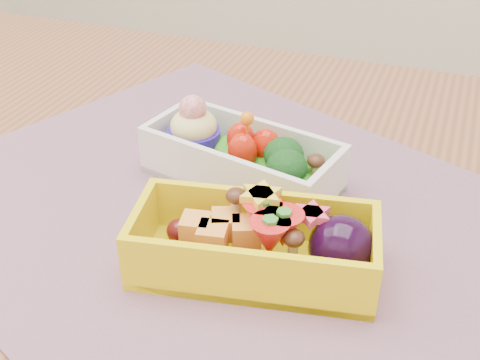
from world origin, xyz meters
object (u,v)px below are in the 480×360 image
(placemat, at_px, (230,216))
(bento_white, at_px, (241,158))
(table, at_px, (218,281))
(bento_yellow, at_px, (260,244))

(placemat, xyz_separation_m, bento_white, (-0.01, 0.06, 0.03))
(placemat, distance_m, bento_white, 0.07)
(table, distance_m, bento_yellow, 0.17)
(bento_white, height_order, bento_yellow, bento_white)
(table, bearing_deg, bento_yellow, -47.89)
(table, bearing_deg, bento_white, 76.41)
(table, bearing_deg, placemat, -37.93)
(placemat, distance_m, bento_yellow, 0.08)
(placemat, relative_size, bento_white, 2.86)
(bento_yellow, bearing_deg, table, 121.31)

